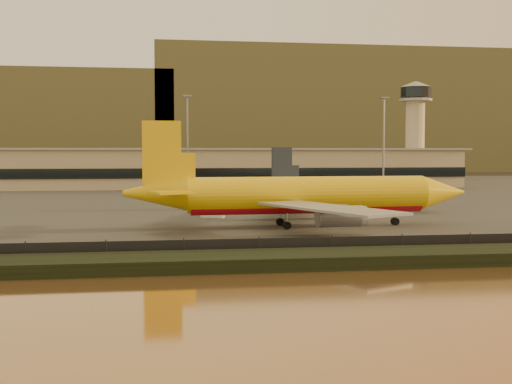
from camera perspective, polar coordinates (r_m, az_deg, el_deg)
The scene contains 12 objects.
ground at distance 82.68m, azimuth 3.05°, elevation -4.50°, with size 900.00×900.00×0.00m, color black.
embankment at distance 66.19m, azimuth 5.95°, elevation -5.94°, with size 320.00×7.00×1.40m, color black.
tarmac at distance 176.38m, azimuth -3.02°, elevation -0.16°, with size 320.00×220.00×0.20m, color #2D2D2D.
perimeter_fence at distance 69.93m, azimuth 5.15°, elevation -4.92°, with size 300.00×0.05×2.20m, color black.
terminal_building at distance 205.89m, azimuth -7.84°, elevation 2.06°, with size 202.00×25.00×12.60m.
control_tower at distance 228.35m, azimuth 13.97°, elevation 6.00°, with size 11.20×11.20×35.50m.
apron_light_masts at distance 158.40m, azimuth 3.07°, elevation 5.06°, with size 152.20×12.20×25.40m.
distant_hills at distance 420.75m, azimuth -8.95°, elevation 6.24°, with size 470.00×160.00×70.00m.
dhl_cargo_jet at distance 97.46m, azimuth 4.09°, elevation -0.35°, with size 53.29×52.27×15.94m.
white_narrowbody_jet at distance 137.40m, azimuth 8.48°, elevation 0.32°, with size 41.88×39.77×12.35m.
gse_vehicle_yellow at distance 111.17m, azimuth 7.59°, elevation -1.92°, with size 3.61×1.62×1.62m, color #DDAE0B.
gse_vehicle_white at distance 111.98m, azimuth -3.85°, elevation -1.82°, with size 3.93×1.77×1.77m, color white.
Camera 1 is at (-16.10, -80.26, 11.64)m, focal length 45.00 mm.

